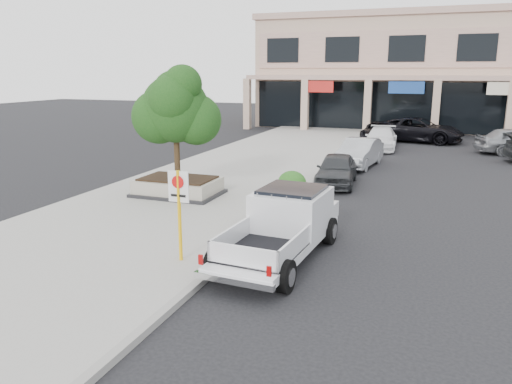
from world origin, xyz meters
TOP-DOWN VIEW (x-y plane):
  - ground at (0.00, 0.00)m, footprint 120.00×120.00m
  - sidewalk at (-5.50, 6.00)m, footprint 8.00×52.00m
  - curb at (-1.55, 6.00)m, footprint 0.20×52.00m
  - strip_mall at (8.00, 33.93)m, footprint 40.55×12.43m
  - planter at (-5.91, 3.87)m, footprint 3.20×2.20m
  - planter_tree at (-5.78, 4.02)m, footprint 2.90×2.55m
  - no_parking_sign at (-2.53, -2.17)m, footprint 0.55×0.09m
  - hedge at (-1.80, 5.36)m, footprint 1.10×0.99m
  - pickup_truck at (-0.35, -0.92)m, footprint 2.38×5.59m
  - curb_car_a at (-0.67, 8.33)m, footprint 1.96×4.09m
  - curb_car_b at (-0.41, 12.94)m, footprint 2.03×4.49m
  - curb_car_c at (-0.04, 19.35)m, footprint 2.13×4.72m
  - curb_car_d at (-0.54, 22.94)m, footprint 2.33×4.94m
  - lot_car_d at (2.00, 23.66)m, footprint 6.41×3.79m

SIDE VIEW (x-z plane):
  - ground at x=0.00m, z-range 0.00..0.00m
  - sidewalk at x=-5.50m, z-range 0.00..0.15m
  - curb at x=-1.55m, z-range 0.00..0.15m
  - planter at x=-5.91m, z-range 0.14..0.82m
  - hedge at x=-1.80m, z-range 0.15..1.08m
  - curb_car_c at x=-0.04m, z-range 0.00..1.34m
  - curb_car_a at x=-0.67m, z-range 0.00..1.35m
  - curb_car_d at x=-0.54m, z-range 0.00..1.36m
  - curb_car_b at x=-0.41m, z-range 0.00..1.43m
  - lot_car_d at x=2.00m, z-range 0.00..1.67m
  - pickup_truck at x=-0.35m, z-range 0.00..1.72m
  - no_parking_sign at x=-2.53m, z-range 0.48..2.78m
  - planter_tree at x=-5.78m, z-range 1.41..5.41m
  - strip_mall at x=8.00m, z-range 0.00..9.50m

